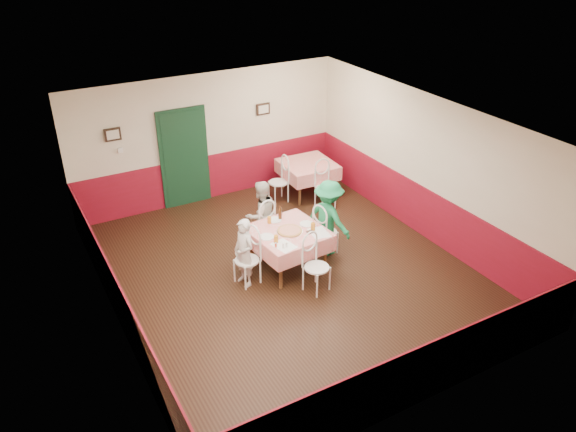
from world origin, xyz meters
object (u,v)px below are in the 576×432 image
chair_second_b (326,188)px  glass_a (276,239)px  diner_left (244,253)px  chair_right (326,232)px  glass_b (313,227)px  chair_far (263,226)px  second_table (308,179)px  beer_bottle (280,213)px  wallet (310,232)px  chair_second_a (278,182)px  glass_c (269,220)px  diner_far (261,215)px  chair_near (317,268)px  main_table (288,249)px  chair_left (247,260)px  diner_right (328,218)px  pizza (290,231)px

chair_second_b → glass_a: (-2.23, -1.93, 0.38)m
diner_left → chair_right: bearing=84.0°
glass_a → glass_b: bearing=4.0°
chair_second_b → glass_b: bearing=-125.9°
chair_far → second_table: bearing=-146.7°
beer_bottle → diner_left: (-0.97, -0.51, -0.26)m
wallet → chair_second_a: bearing=67.9°
chair_far → glass_c: size_ratio=7.03×
wallet → second_table: bearing=54.5°
chair_right → diner_far: diner_far is taller
chair_far → diner_far: 0.23m
chair_far → glass_b: bearing=108.1°
chair_near → chair_second_a: size_ratio=1.00×
chair_right → diner_left: 1.76m
chair_right → chair_second_a: 2.36m
main_table → glass_c: glass_c is taller
glass_a → glass_b: (0.76, 0.05, 0.00)m
diner_left → second_table: bearing=121.0°
chair_left → diner_right: bearing=84.1°
chair_near → glass_b: (0.31, 0.64, 0.38)m
chair_near → diner_far: size_ratio=0.67×
chair_far → glass_a: chair_far is taller
chair_second_b → diner_left: 3.27m
main_table → chair_right: bearing=5.2°
pizza → glass_a: (-0.38, -0.22, 0.05)m
main_table → diner_left: diner_left is taller
glass_b → diner_right: diner_right is taller
second_table → chair_left: size_ratio=1.24×
chair_far → chair_second_b: (1.94, 0.82, 0.00)m
diner_left → diner_right: size_ratio=0.84×
second_table → pizza: bearing=-126.9°
second_table → chair_right: 2.55m
glass_c → chair_near: bearing=-79.1°
glass_c → beer_bottle: 0.25m
chair_second_b → diner_right: (-0.97, -1.59, 0.28)m
chair_near → chair_far: bearing=79.2°
glass_a → chair_second_a: bearing=61.0°
chair_far → diner_left: bearing=42.8°
wallet → diner_far: 1.21m
main_table → chair_second_b: bearing=41.9°
chair_right → chair_far: 1.20m
glass_a → chair_right: bearing=15.2°
second_table → chair_right: bearing=-113.4°
chair_near → second_table: bearing=45.4°
pizza → glass_a: glass_a is taller
pizza → diner_right: bearing=7.8°
chair_near → wallet: 0.72m
second_table → diner_far: bearing=-141.9°
chair_left → chair_near: (0.92, -0.77, 0.00)m
chair_second_b → second_table: bearing=92.3°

